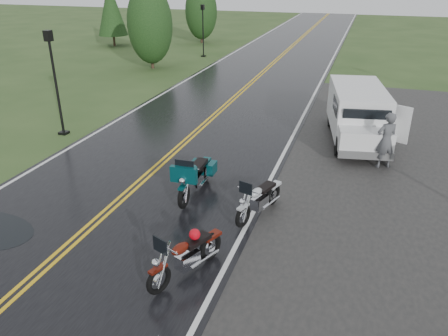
% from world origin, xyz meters
% --- Properties ---
extents(ground, '(120.00, 120.00, 0.00)m').
position_xyz_m(ground, '(0.00, 0.00, 0.00)').
color(ground, '#2D471E').
rests_on(ground, ground).
extents(road, '(8.00, 100.00, 0.04)m').
position_xyz_m(road, '(0.00, 10.00, 0.02)').
color(road, black).
rests_on(road, ground).
extents(motorcycle_red, '(1.52, 2.23, 1.24)m').
position_xyz_m(motorcycle_red, '(2.80, -2.23, 0.62)').
color(motorcycle_red, '#4F1109').
rests_on(motorcycle_red, ground).
extents(motorcycle_teal, '(0.89, 2.35, 1.38)m').
position_xyz_m(motorcycle_teal, '(1.93, 1.12, 0.69)').
color(motorcycle_teal, '#053A3E').
rests_on(motorcycle_teal, ground).
extents(motorcycle_silver, '(1.35, 2.17, 1.20)m').
position_xyz_m(motorcycle_silver, '(3.73, 0.69, 0.60)').
color(motorcycle_silver, '#B8BCC1').
rests_on(motorcycle_silver, ground).
extents(van_white, '(2.81, 5.44, 2.04)m').
position_xyz_m(van_white, '(5.65, 6.29, 1.02)').
color(van_white, white).
rests_on(van_white, ground).
extents(person_at_van, '(0.82, 0.72, 1.88)m').
position_xyz_m(person_at_van, '(7.13, 5.74, 0.94)').
color(person_at_van, '#4B4C50').
rests_on(person_at_van, ground).
extents(lamp_post_near_left, '(0.35, 0.35, 4.05)m').
position_xyz_m(lamp_post_near_left, '(-5.01, 5.22, 2.03)').
color(lamp_post_near_left, black).
rests_on(lamp_post_near_left, ground).
extents(lamp_post_far_left, '(0.32, 0.32, 3.72)m').
position_xyz_m(lamp_post_far_left, '(-5.54, 22.68, 1.86)').
color(lamp_post_far_left, black).
rests_on(lamp_post_far_left, ground).
extents(tree_left_mid, '(2.90, 2.90, 4.52)m').
position_xyz_m(tree_left_mid, '(-7.28, 17.73, 2.26)').
color(tree_left_mid, '#1E3D19').
rests_on(tree_left_mid, ground).
extents(tree_left_far, '(2.76, 2.76, 4.25)m').
position_xyz_m(tree_left_far, '(-8.03, 28.92, 2.13)').
color(tree_left_far, '#1E3D19').
rests_on(tree_left_far, ground).
extents(pine_left_far, '(2.44, 2.44, 5.09)m').
position_xyz_m(pine_left_far, '(-14.49, 24.97, 2.54)').
color(pine_left_far, '#1E3D19').
rests_on(pine_left_far, ground).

